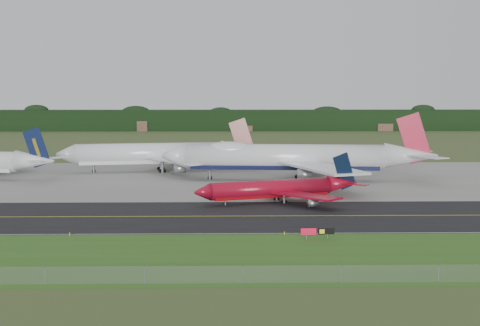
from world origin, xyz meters
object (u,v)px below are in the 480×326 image
object	(u,v)px
jet_ba_747	(294,157)
jet_star_tail	(161,154)
taxiway_sign	(317,232)
jet_red_737	(280,189)

from	to	relation	value
jet_ba_747	jet_star_tail	size ratio (longest dim) A/B	1.22
jet_ba_747	taxiway_sign	world-z (taller)	jet_ba_747
jet_star_tail	jet_ba_747	bearing A→B (deg)	-29.72
jet_ba_747	jet_red_737	distance (m)	33.98
jet_ba_747	jet_red_737	size ratio (longest dim) A/B	1.98
jet_red_737	jet_star_tail	world-z (taller)	jet_star_tail
jet_star_tail	taxiway_sign	distance (m)	96.46
jet_star_tail	taxiway_sign	xyz separation A→B (m)	(33.57, -90.35, -3.90)
jet_ba_747	jet_star_tail	world-z (taller)	jet_ba_747
jet_ba_747	taxiway_sign	distance (m)	69.56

